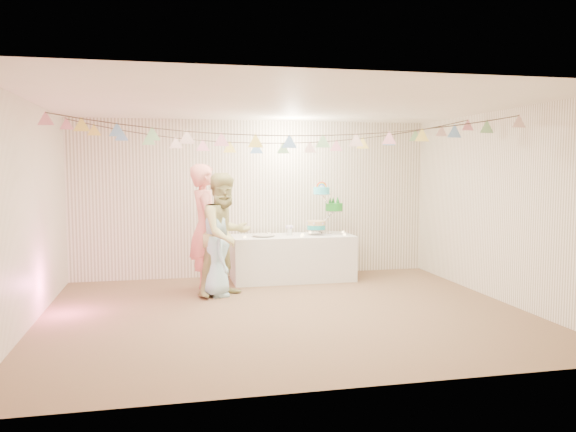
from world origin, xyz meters
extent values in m
plane|color=brown|center=(0.00, 0.00, 0.00)|extent=(6.00, 6.00, 0.00)
plane|color=white|center=(0.00, 0.00, 2.60)|extent=(6.00, 6.00, 0.00)
plane|color=white|center=(0.00, 2.50, 1.30)|extent=(6.00, 6.00, 0.00)
plane|color=white|center=(0.00, -2.50, 1.30)|extent=(6.00, 6.00, 0.00)
plane|color=white|center=(-3.00, 0.00, 1.30)|extent=(5.00, 5.00, 0.00)
plane|color=white|center=(3.00, 0.00, 1.30)|extent=(5.00, 5.00, 0.00)
cube|color=white|center=(0.53, 1.96, 0.37)|extent=(1.95, 0.78, 0.73)
cylinder|color=white|center=(0.04, 1.91, 0.76)|extent=(0.36, 0.36, 0.02)
imported|color=#F48C7F|center=(-0.90, 1.46, 0.94)|extent=(0.49, 0.71, 1.88)
imported|color=tan|center=(-0.65, 1.10, 0.87)|extent=(1.07, 1.01, 1.75)
imported|color=#ACDFF4|center=(-0.78, 1.09, 0.59)|extent=(0.47, 0.63, 1.18)
cylinder|color=#FFD88C|center=(-0.27, 1.81, 0.75)|extent=(0.04, 0.04, 0.03)
cylinder|color=#FFD88C|center=(0.18, 2.14, 0.75)|extent=(0.04, 0.04, 0.03)
cylinder|color=#FFD88C|center=(0.63, 1.74, 0.75)|extent=(0.04, 0.04, 0.03)
cylinder|color=#FFD88C|center=(0.88, 2.18, 0.75)|extent=(0.04, 0.04, 0.03)
cylinder|color=#FFD88C|center=(1.35, 1.78, 0.75)|extent=(0.04, 0.04, 0.03)
cylinder|color=#FFD88C|center=(1.43, 2.11, 0.75)|extent=(0.04, 0.04, 0.03)
cylinder|color=#FFD88C|center=(0.68, 1.92, 0.75)|extent=(0.04, 0.04, 0.03)
camera|label=1|loc=(-1.45, -6.80, 1.84)|focal=35.00mm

